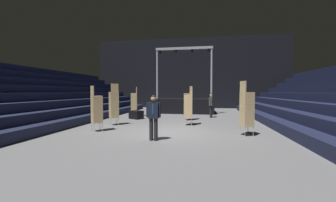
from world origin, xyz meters
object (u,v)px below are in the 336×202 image
Objects in this scene: chair_stack_mid_centre at (247,109)px; equipment_road_case at (136,115)px; man_with_tie at (153,115)px; chair_stack_rear_left at (97,109)px; stage_riser at (185,105)px; crew_worker_near_stage at (211,104)px; chair_stack_front_right at (188,106)px; chair_stack_mid_left at (134,102)px; chair_stack_mid_right at (188,103)px; chair_stack_front_left at (114,104)px.

equipment_road_case is (-6.35, 4.47, -0.87)m from chair_stack_mid_centre.
chair_stack_rear_left is at bearing -23.39° from man_with_tie.
stage_riser is 10.24m from chair_stack_rear_left.
chair_stack_mid_centre is 6.75m from chair_stack_rear_left.
crew_worker_near_stage reaches higher than equipment_road_case.
chair_stack_front_right is 4.35m from equipment_road_case.
chair_stack_mid_left is 1.27× the size of crew_worker_near_stage.
equipment_road_case is (-5.08, -1.58, -0.71)m from crew_worker_near_stage.
chair_stack_mid_left reaches higher than crew_worker_near_stage.
chair_stack_front_right is (0.81, -7.19, 0.37)m from stage_riser.
chair_stack_mid_right is at bearing -29.24° from crew_worker_near_stage.
chair_stack_front_right is at bearing -33.10° from chair_stack_front_left.
man_with_tie is 0.78× the size of chair_stack_mid_right.
stage_riser is 2.49× the size of chair_stack_mid_right.
chair_stack_mid_right is at bearing -1.98° from chair_stack_front_right.
chair_stack_front_right is at bearing -6.30° from crew_worker_near_stage.
chair_stack_mid_right is (-0.17, 2.07, 0.04)m from chair_stack_front_right.
chair_stack_front_right is at bearing 165.67° from chair_stack_mid_right.
equipment_road_case is at bearing 53.44° from chair_stack_front_right.
chair_stack_front_left reaches higher than man_with_tie.
man_with_tie is at bearing -3.59° from crew_worker_near_stage.
man_with_tie is 6.62m from equipment_road_case.
stage_riser reaches higher than chair_stack_mid_left.
chair_stack_front_right reaches higher than man_with_tie.
chair_stack_mid_centre reaches higher than chair_stack_rear_left.
man_with_tie reaches higher than equipment_road_case.
chair_stack_mid_left is 5.67m from crew_worker_near_stage.
stage_riser reaches higher than crew_worker_near_stage.
stage_riser reaches higher than chair_stack_mid_right.
chair_stack_rear_left reaches higher than man_with_tie.
chair_stack_rear_left is (-3.29, -9.68, 0.37)m from stage_riser.
chair_stack_rear_left is 4.70m from equipment_road_case.
stage_riser is 2.40× the size of chair_stack_front_left.
equipment_road_case is (0.58, -1.27, -0.83)m from chair_stack_mid_left.
stage_riser is at bearing -12.00° from chair_stack_mid_right.
man_with_tie is 1.92× the size of equipment_road_case.
stage_riser is 3.20× the size of man_with_tie.
chair_stack_rear_left is (-6.74, -0.15, -0.08)m from chair_stack_mid_centre.
equipment_road_case is at bearing -58.82° from crew_worker_near_stage.
chair_stack_rear_left is 1.22× the size of crew_worker_near_stage.
equipment_road_case is (-2.69, 6.01, -0.70)m from man_with_tie.
crew_worker_near_stage is (2.39, 7.59, 0.01)m from man_with_tie.
chair_stack_mid_centre is at bearing -138.38° from chair_stack_front_right.
chair_stack_mid_centre is at bearing -55.99° from chair_stack_front_left.
crew_worker_near_stage is 5.37m from equipment_road_case.
crew_worker_near_stage is at bearing -106.66° from man_with_tie.
stage_riser is at bearing -0.31° from chair_stack_front_right.
chair_stack_mid_centre is 1.08× the size of chair_stack_rear_left.
chair_stack_mid_right is at bearing -169.06° from chair_stack_mid_centre.
chair_stack_mid_centre is 2.56× the size of equipment_road_case.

